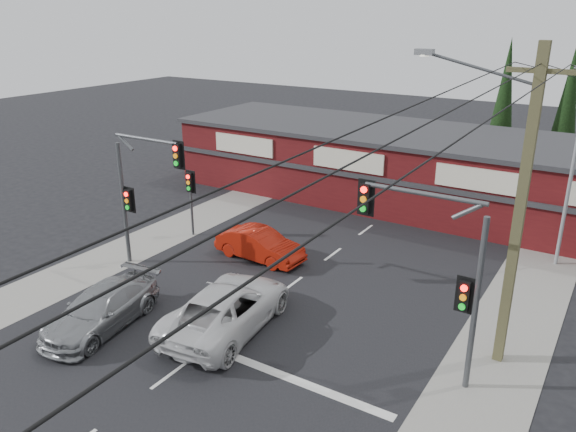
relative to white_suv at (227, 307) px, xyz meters
The scene contains 18 objects.
ground 0.86m from the white_suv, 39.04° to the left, with size 120.00×120.00×0.00m, color black.
road_strip 5.22m from the white_suv, 87.90° to the left, with size 14.00×70.00×0.01m, color black.
verge_left 9.81m from the white_suv, 148.20° to the left, with size 3.00×70.00×0.02m, color gray.
verge_right 10.13m from the white_suv, 30.67° to the left, with size 3.00×70.00×0.02m, color gray.
stop_line 4.01m from the white_suv, 20.06° to the right, with size 6.50×0.35×0.01m, color silver.
white_suv is the anchor object (origin of this frame).
silver_suv 4.52m from the white_suv, 148.82° to the right, with size 2.02×4.98×1.44m, color #949799.
red_sedan 6.05m from the white_suv, 113.78° to the left, with size 1.49×4.28×1.41m, color #A8190A.
lane_dashes 0.93m from the white_suv, 66.14° to the left, with size 0.12×38.15×0.01m.
shop_building 17.21m from the white_suv, 92.69° to the left, with size 27.30×8.40×4.22m.
conifer_near 24.87m from the white_suv, 81.32° to the left, with size 1.80×1.80×9.25m.
conifer_far 27.52m from the white_suv, 74.63° to the left, with size 1.80×1.80×9.25m.
traffic_mast_left 7.30m from the white_suv, 160.93° to the left, with size 3.77×0.27×5.97m.
traffic_mast_right 7.80m from the white_suv, ahead, with size 3.96×0.27×5.97m.
pedestal_signal 9.47m from the white_suv, 138.70° to the left, with size 0.55×0.27×3.38m.
utility_pole 10.19m from the white_suv, 20.16° to the left, with size 4.38×0.59×10.00m.
steel_pole 15.72m from the white_suv, 52.91° to the left, with size 1.20×0.16×9.00m.
power_lines 12.16m from the white_suv, 14.97° to the right, with size 2.01×29.00×1.22m.
Camera 1 is at (10.98, -13.91, 10.73)m, focal length 35.00 mm.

